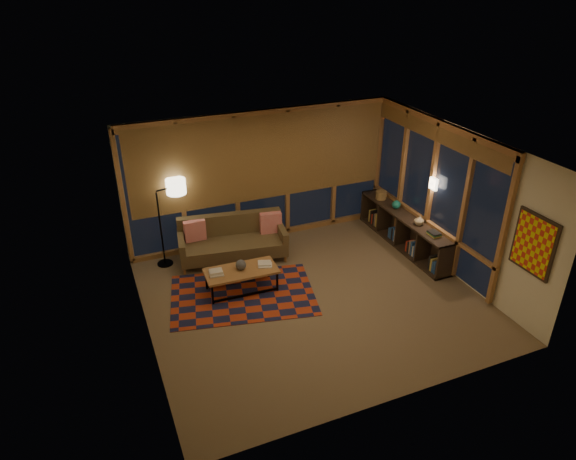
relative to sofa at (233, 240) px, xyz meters
name	(u,v)px	position (x,y,z in m)	size (l,w,h in m)	color
floor	(312,299)	(0.86, -1.80, -0.41)	(5.50, 5.00, 0.01)	#82714F
ceiling	(317,149)	(0.86, -1.80, 2.29)	(5.50, 5.00, 0.01)	silver
walls	(314,229)	(0.86, -1.80, 0.94)	(5.51, 5.01, 2.70)	beige
window_wall_back	(262,177)	(0.86, 0.63, 0.94)	(5.30, 0.16, 2.60)	#B06E3E
window_wall_right	(430,190)	(3.54, -1.20, 0.94)	(0.16, 3.70, 2.60)	#B06E3E
wall_art	(533,244)	(3.57, -3.65, 1.04)	(0.06, 0.74, 0.94)	red
wall_sconce	(434,184)	(3.48, -1.35, 1.14)	(0.12, 0.18, 0.22)	#FFF2CC
sofa	(233,240)	(0.00, 0.00, 0.00)	(2.02, 0.82, 0.83)	brown
pillow_left	(195,231)	(-0.65, 0.28, 0.20)	(0.41, 0.14, 0.41)	red
pillow_right	(271,223)	(0.80, 0.03, 0.21)	(0.42, 0.14, 0.42)	red
area_rug	(243,295)	(-0.21, -1.24, -0.41)	(2.46, 1.64, 0.01)	#B53818
coffee_table	(242,280)	(-0.18, -1.08, -0.20)	(1.26, 0.58, 0.42)	#B06E3E
book_stack_a	(216,273)	(-0.61, -1.05, 0.04)	(0.23, 0.18, 0.07)	beige
book_stack_b	(265,264)	(0.26, -1.10, 0.03)	(0.27, 0.21, 0.05)	beige
ceramic_pot	(241,265)	(-0.17, -1.06, 0.10)	(0.18, 0.18, 0.18)	black
floor_lamp	(160,225)	(-1.27, 0.33, 0.42)	(0.56, 0.36, 1.67)	black
bookshelf	(404,230)	(3.35, -0.80, -0.07)	(0.40, 2.74, 0.68)	#2E2218
basket	(381,195)	(3.33, 0.08, 0.36)	(0.23, 0.23, 0.17)	#B18E48
teal_bowl	(396,205)	(3.35, -0.46, 0.36)	(0.18, 0.18, 0.18)	#197666
vase	(419,220)	(3.35, -1.25, 0.37)	(0.19, 0.19, 0.20)	tan
shelf_book_stack	(434,234)	(3.35, -1.72, 0.30)	(0.16, 0.23, 0.07)	beige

